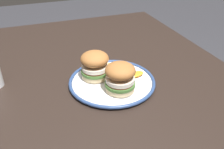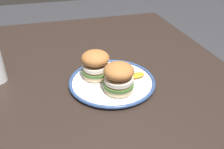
% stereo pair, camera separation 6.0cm
% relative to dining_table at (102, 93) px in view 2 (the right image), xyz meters
% --- Properties ---
extents(dining_table, '(1.36, 1.05, 0.74)m').
position_rel_dining_table_xyz_m(dining_table, '(0.00, 0.00, 0.00)').
color(dining_table, black).
rests_on(dining_table, ground).
extents(dinner_plate, '(0.32, 0.32, 0.02)m').
position_rel_dining_table_xyz_m(dinner_plate, '(-0.07, -0.02, 0.10)').
color(dinner_plate, white).
rests_on(dinner_plate, dining_table).
extents(sandwich_half_left, '(0.14, 0.14, 0.10)m').
position_rel_dining_table_xyz_m(sandwich_half_left, '(-0.14, -0.03, 0.16)').
color(sandwich_half_left, beige).
rests_on(sandwich_half_left, dinner_plate).
extents(sandwich_half_right, '(0.12, 0.12, 0.10)m').
position_rel_dining_table_xyz_m(sandwich_half_right, '(-0.03, 0.03, 0.16)').
color(sandwich_half_right, beige).
rests_on(sandwich_half_right, dinner_plate).
extents(orange_peel_curled, '(0.06, 0.06, 0.01)m').
position_rel_dining_table_xyz_m(orange_peel_curled, '(-0.02, -0.06, 0.11)').
color(orange_peel_curled, orange).
rests_on(orange_peel_curled, dinner_plate).
extents(orange_peel_strip_long, '(0.05, 0.07, 0.01)m').
position_rel_dining_table_xyz_m(orange_peel_strip_long, '(-0.07, -0.12, 0.11)').
color(orange_peel_strip_long, orange).
rests_on(orange_peel_strip_long, dinner_plate).
extents(orange_peel_strip_short, '(0.07, 0.07, 0.01)m').
position_rel_dining_table_xyz_m(orange_peel_strip_short, '(0.02, -0.05, 0.11)').
color(orange_peel_strip_short, orange).
rests_on(orange_peel_strip_short, dinner_plate).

